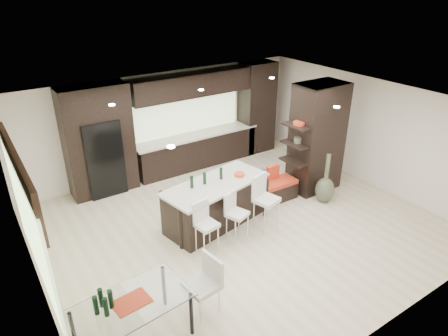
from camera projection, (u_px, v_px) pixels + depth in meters
ground at (239, 225)px, 8.72m from camera, size 8.00×8.00×0.00m
back_wall at (164, 122)px, 10.75m from camera, size 8.00×0.02×2.70m
left_wall at (30, 233)px, 6.14m from camera, size 0.02×7.00×2.70m
right_wall at (368, 131)px, 10.13m from camera, size 0.02×7.00×2.70m
ceiling at (242, 106)px, 7.55m from camera, size 8.00×7.00×0.02m
window_left at (30, 226)px, 6.31m from camera, size 0.04×3.20×1.90m
window_back at (184, 112)px, 10.94m from camera, size 3.40×0.04×1.20m
stone_accent at (19, 175)px, 5.93m from camera, size 0.08×3.00×0.80m
ceiling_spots at (234, 104)px, 7.74m from camera, size 4.00×3.00×0.02m
back_cabinetry at (187, 122)px, 10.76m from camera, size 6.80×0.68×2.70m
refrigerator at (102, 157)px, 9.69m from camera, size 0.90×0.68×1.90m
partition_column at (317, 138)px, 9.73m from camera, size 1.20×0.80×2.70m
kitchen_island at (216, 203)px, 8.62m from camera, size 2.49×1.43×0.98m
stool_left at (207, 234)px, 7.69m from camera, size 0.44×0.44×0.88m
stool_mid at (237, 222)px, 8.05m from camera, size 0.49×0.49×0.86m
stool_right at (266, 209)px, 8.35m from camera, size 0.55×0.55×1.01m
bench at (272, 192)px, 9.58m from camera, size 1.28×0.51×0.49m
floor_vase at (326, 178)px, 9.39m from camera, size 0.58×0.58×1.24m
dining_table at (134, 323)px, 5.77m from camera, size 1.73×1.09×0.79m
chair_end at (202, 289)px, 6.31m from camera, size 0.55×0.55×0.91m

